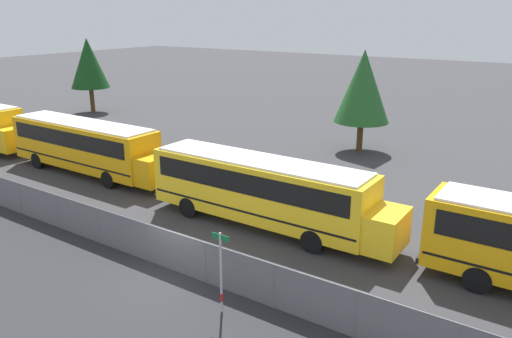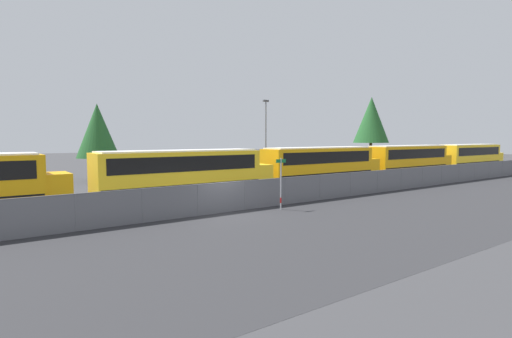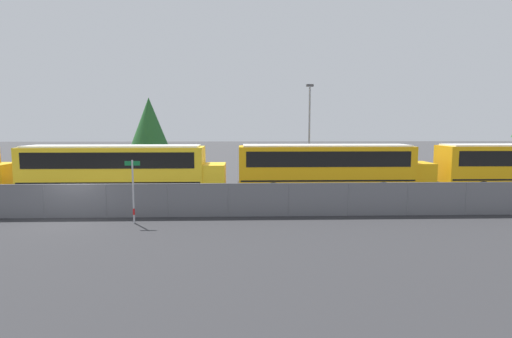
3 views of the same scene
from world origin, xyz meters
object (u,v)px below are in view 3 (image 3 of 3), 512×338
school_bus_4 (329,165)px  tree_1 (149,124)px  street_sign (133,190)px  light_pole (309,128)px  school_bus_3 (119,167)px

school_bus_4 → tree_1: 21.22m
street_sign → light_pole: bearing=55.1°
school_bus_3 → school_bus_4: 13.46m
school_bus_3 → light_pole: bearing=32.6°
school_bus_3 → tree_1: size_ratio=1.72×
school_bus_3 → tree_1: bearing=95.8°
tree_1 → street_sign: bearing=-79.0°
street_sign → tree_1: (-4.27, 22.06, 3.21)m
school_bus_3 → light_pole: (13.46, 8.62, 2.42)m
school_bus_4 → street_sign: 13.00m
light_pole → school_bus_3: bearing=-147.4°
street_sign → tree_1: 22.70m
school_bus_3 → school_bus_4: same height
street_sign → tree_1: bearing=101.0°
street_sign → light_pole: size_ratio=0.37×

